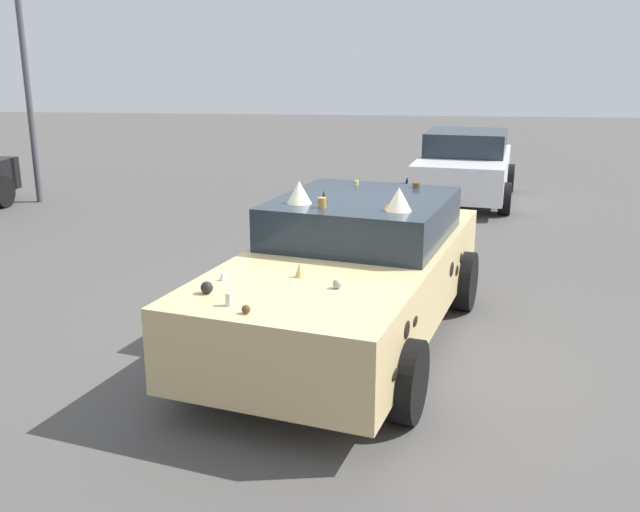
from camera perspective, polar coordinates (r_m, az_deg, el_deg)
The scene contains 4 objects.
ground_plane at distance 7.25m, azimuth 2.37°, elevation -6.94°, with size 60.00×60.00×0.00m, color #514F4C.
art_car_decorated at distance 7.06m, azimuth 2.64°, elevation -1.22°, with size 4.77×2.86×1.65m.
parked_sedan_far_right at distance 14.64m, azimuth 11.73°, elevation 7.23°, with size 4.15×2.42×1.40m.
lot_lamp_post at distance 15.07m, azimuth -22.96°, elevation 14.31°, with size 0.28×0.28×4.52m.
Camera 1 is at (-6.67, -0.49, 2.80)m, focal length 39.20 mm.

